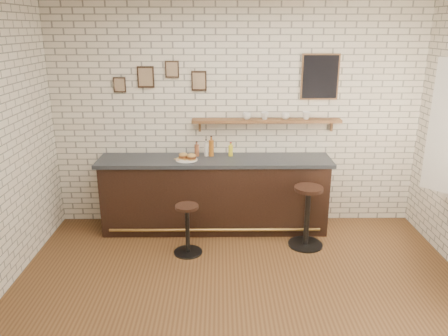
{
  "coord_description": "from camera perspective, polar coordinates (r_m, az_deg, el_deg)",
  "views": [
    {
      "loc": [
        -0.22,
        -3.86,
        2.68
      ],
      "look_at": [
        -0.18,
        0.9,
        1.14
      ],
      "focal_mm": 35.0,
      "sensor_mm": 36.0,
      "label": 1
    }
  ],
  "objects": [
    {
      "name": "ciabatta_sandwich",
      "position": [
        5.74,
        -4.8,
        1.52
      ],
      "size": [
        0.24,
        0.16,
        0.08
      ],
      "color": "tan",
      "rests_on": "sandwich_plate"
    },
    {
      "name": "ground",
      "position": [
        4.7,
        2.38,
        -16.81
      ],
      "size": [
        5.0,
        5.0,
        0.0
      ],
      "primitive_type": "plane",
      "color": "brown",
      "rests_on": "ground"
    },
    {
      "name": "back_wall_decor",
      "position": [
        5.89,
        3.93,
        11.74
      ],
      "size": [
        2.96,
        0.02,
        0.56
      ],
      "color": "black",
      "rests_on": "ground"
    },
    {
      "name": "bar_stool_right",
      "position": [
        5.62,
        10.81,
        -5.99
      ],
      "size": [
        0.44,
        0.44,
        0.8
      ],
      "color": "black",
      "rests_on": "ground"
    },
    {
      "name": "bitters_bottle_white",
      "position": [
        5.9,
        -2.34,
        2.46
      ],
      "size": [
        0.06,
        0.06,
        0.23
      ],
      "color": "beige",
      "rests_on": "bar_counter"
    },
    {
      "name": "bar_counter",
      "position": [
        5.97,
        -1.2,
        -3.41
      ],
      "size": [
        3.1,
        0.65,
        1.01
      ],
      "color": "black",
      "rests_on": "ground"
    },
    {
      "name": "potato_chips",
      "position": [
        5.75,
        -5.16,
        1.15
      ],
      "size": [
        0.26,
        0.18,
        0.0
      ],
      "color": "gold",
      "rests_on": "sandwich_plate"
    },
    {
      "name": "bitters_bottle_brown",
      "position": [
        5.91,
        -3.57,
        2.36
      ],
      "size": [
        0.06,
        0.06,
        0.21
      ],
      "color": "brown",
      "rests_on": "bar_counter"
    },
    {
      "name": "shelf_cup_d",
      "position": [
        5.98,
        10.69,
        6.76
      ],
      "size": [
        0.12,
        0.12,
        0.1
      ],
      "primitive_type": "imported",
      "rotation": [
        0.0,
        0.0,
        0.09
      ],
      "color": "white",
      "rests_on": "wall_shelf"
    },
    {
      "name": "sandwich_plate",
      "position": [
        5.75,
        -4.89,
        1.09
      ],
      "size": [
        0.28,
        0.28,
        0.01
      ],
      "primitive_type": "cylinder",
      "color": "white",
      "rests_on": "bar_counter"
    },
    {
      "name": "shelf_cup_b",
      "position": [
        5.9,
        5.35,
        6.83
      ],
      "size": [
        0.15,
        0.15,
        0.1
      ],
      "primitive_type": "imported",
      "rotation": [
        0.0,
        0.0,
        0.83
      ],
      "color": "white",
      "rests_on": "wall_shelf"
    },
    {
      "name": "bar_stool_left",
      "position": [
        5.4,
        -4.8,
        -7.78
      ],
      "size": [
        0.35,
        0.35,
        0.64
      ],
      "color": "black",
      "rests_on": "ground"
    },
    {
      "name": "shelf_cup_a",
      "position": [
        5.88,
        2.99,
        6.82
      ],
      "size": [
        0.15,
        0.15,
        0.09
      ],
      "primitive_type": "imported",
      "rotation": [
        0.0,
        0.0,
        0.35
      ],
      "color": "white",
      "rests_on": "wall_shelf"
    },
    {
      "name": "shelf_cup_c",
      "position": [
        5.93,
        8.05,
        6.74
      ],
      "size": [
        0.15,
        0.15,
        0.09
      ],
      "primitive_type": "imported",
      "rotation": [
        0.0,
        0.0,
        1.07
      ],
      "color": "white",
      "rests_on": "wall_shelf"
    },
    {
      "name": "wall_shelf",
      "position": [
        5.91,
        5.56,
        6.15
      ],
      "size": [
        2.0,
        0.18,
        0.18
      ],
      "color": "brown",
      "rests_on": "ground"
    },
    {
      "name": "condiment_bottle_yellow",
      "position": [
        5.9,
        0.88,
        2.34
      ],
      "size": [
        0.06,
        0.06,
        0.19
      ],
      "color": "yellow",
      "rests_on": "bar_counter"
    },
    {
      "name": "bitters_bottle_amber",
      "position": [
        5.89,
        -1.67,
        2.66
      ],
      "size": [
        0.07,
        0.07,
        0.28
      ],
      "color": "#9B5519",
      "rests_on": "bar_counter"
    }
  ]
}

